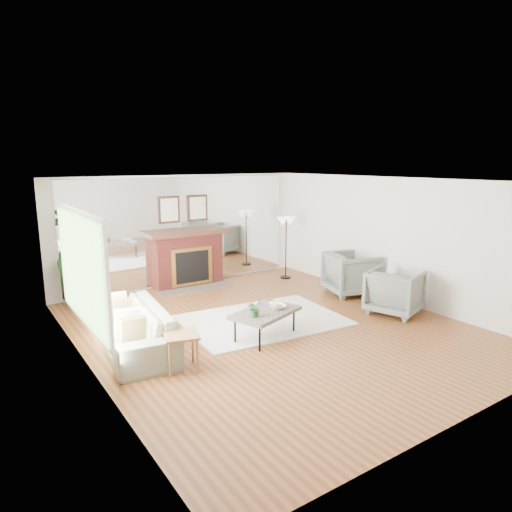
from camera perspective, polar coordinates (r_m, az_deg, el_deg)
ground at (r=7.94m, az=1.96°, el=-8.93°), size 7.00×7.00×0.00m
wall_left at (r=6.36m, az=-20.42°, el=-3.15°), size 0.02×7.00×2.50m
wall_right at (r=9.62m, az=16.65°, el=1.98°), size 0.02×7.00×2.50m
wall_back at (r=10.57m, az=-9.11°, el=3.18°), size 6.00×0.02×2.50m
mirror_panel at (r=10.55m, az=-9.07°, el=3.17°), size 5.40×0.04×2.40m
window_panel at (r=6.73m, az=-21.04°, el=-1.53°), size 0.04×2.40×1.50m
fireplace at (r=10.47m, az=-8.48°, el=-0.17°), size 1.85×0.83×2.05m
area_rug at (r=8.24m, az=0.86°, el=-8.02°), size 2.93×2.22×0.03m
coffee_table at (r=7.35m, az=1.19°, el=-7.16°), size 1.30×1.01×0.46m
sofa at (r=7.24m, az=-15.16°, el=-8.67°), size 1.13×2.34×0.66m
armchair_back at (r=9.95m, az=11.85°, el=-2.15°), size 1.24×1.22×0.91m
armchair_front at (r=8.91m, az=16.94°, el=-4.29°), size 1.16×1.14×0.84m
side_table at (r=6.36m, az=-9.32°, el=-10.29°), size 0.56×0.56×0.52m
potted_ficus at (r=9.50m, az=-21.09°, el=0.10°), size 1.13×1.13×1.89m
floor_lamp at (r=10.93m, az=3.80°, el=3.75°), size 0.49×0.27×1.50m
tabletop_plant at (r=7.05m, az=-0.18°, el=-6.53°), size 0.29×0.27×0.27m
fruit_bowl at (r=7.45m, az=2.73°, el=-6.34°), size 0.31×0.31×0.06m
book at (r=7.63m, az=2.03°, el=-6.06°), size 0.21×0.27×0.02m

